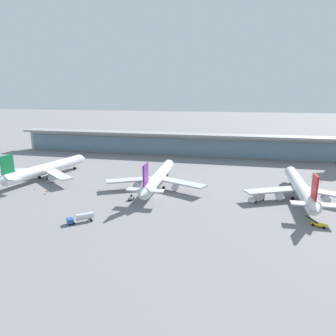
{
  "coord_description": "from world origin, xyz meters",
  "views": [
    {
      "loc": [
        31.13,
        -117.41,
        41.88
      ],
      "look_at": [
        0.0,
        21.21,
        7.21
      ],
      "focal_mm": 32.98,
      "sensor_mm": 36.0,
      "label": 1
    }
  ],
  "objects_px": {
    "service_truck_mid_apron_white": "(257,197)",
    "safety_cone_delta": "(47,191)",
    "safety_cone_bravo": "(45,194)",
    "service_truck_under_wing_grey": "(131,198)",
    "airliner_left_stand": "(45,169)",
    "airliner_centre_stand": "(158,177)",
    "service_truck_near_nose_blue": "(81,217)",
    "service_truck_by_tail_yellow": "(319,224)",
    "airliner_right_stand": "(301,188)",
    "safety_cone_alpha": "(34,189)",
    "safety_cone_echo": "(46,191)"
  },
  "relations": [
    {
      "from": "service_truck_mid_apron_white",
      "to": "safety_cone_delta",
      "type": "distance_m",
      "value": 88.71
    },
    {
      "from": "safety_cone_bravo",
      "to": "service_truck_mid_apron_white",
      "type": "bearing_deg",
      "value": 7.19
    },
    {
      "from": "service_truck_under_wing_grey",
      "to": "safety_cone_bravo",
      "type": "bearing_deg",
      "value": -177.34
    },
    {
      "from": "airliner_left_stand",
      "to": "airliner_centre_stand",
      "type": "relative_size",
      "value": 0.99
    },
    {
      "from": "safety_cone_delta",
      "to": "safety_cone_bravo",
      "type": "bearing_deg",
      "value": -73.71
    },
    {
      "from": "airliner_left_stand",
      "to": "service_truck_near_nose_blue",
      "type": "relative_size",
      "value": 7.24
    },
    {
      "from": "airliner_left_stand",
      "to": "service_truck_by_tail_yellow",
      "type": "relative_size",
      "value": 8.83
    },
    {
      "from": "airliner_left_stand",
      "to": "service_truck_under_wing_grey",
      "type": "xyz_separation_m",
      "value": [
        52.43,
        -20.95,
        -4.06
      ]
    },
    {
      "from": "airliner_centre_stand",
      "to": "airliner_right_stand",
      "type": "relative_size",
      "value": 1.0
    },
    {
      "from": "safety_cone_delta",
      "to": "service_truck_by_tail_yellow",
      "type": "bearing_deg",
      "value": -6.74
    },
    {
      "from": "airliner_left_stand",
      "to": "safety_cone_alpha",
      "type": "xyz_separation_m",
      "value": [
        5.74,
        -17.41,
        -4.62
      ]
    },
    {
      "from": "service_truck_near_nose_blue",
      "to": "safety_cone_delta",
      "type": "bearing_deg",
      "value": 139.18
    },
    {
      "from": "service_truck_under_wing_grey",
      "to": "airliner_centre_stand",
      "type": "bearing_deg",
      "value": 70.48
    },
    {
      "from": "service_truck_near_nose_blue",
      "to": "safety_cone_alpha",
      "type": "relative_size",
      "value": 11.54
    },
    {
      "from": "service_truck_mid_apron_white",
      "to": "safety_cone_alpha",
      "type": "xyz_separation_m",
      "value": [
        -96.08,
        -5.71,
        -1.37
      ]
    },
    {
      "from": "safety_cone_bravo",
      "to": "safety_cone_delta",
      "type": "relative_size",
      "value": 1.0
    },
    {
      "from": "airliner_right_stand",
      "to": "service_truck_near_nose_blue",
      "type": "height_order",
      "value": "airliner_right_stand"
    },
    {
      "from": "service_truck_by_tail_yellow",
      "to": "safety_cone_alpha",
      "type": "bearing_deg",
      "value": 172.73
    },
    {
      "from": "safety_cone_alpha",
      "to": "service_truck_mid_apron_white",
      "type": "bearing_deg",
      "value": 3.4
    },
    {
      "from": "service_truck_by_tail_yellow",
      "to": "safety_cone_bravo",
      "type": "xyz_separation_m",
      "value": [
        -105.37,
        9.24,
        -0.49
      ]
    },
    {
      "from": "airliner_left_stand",
      "to": "safety_cone_alpha",
      "type": "relative_size",
      "value": 83.59
    },
    {
      "from": "service_truck_near_nose_blue",
      "to": "safety_cone_alpha",
      "type": "height_order",
      "value": "service_truck_near_nose_blue"
    },
    {
      "from": "service_truck_under_wing_grey",
      "to": "service_truck_mid_apron_white",
      "type": "xyz_separation_m",
      "value": [
        49.39,
        9.25,
        0.82
      ]
    },
    {
      "from": "safety_cone_bravo",
      "to": "airliner_left_stand",
      "type": "bearing_deg",
      "value": 122.41
    },
    {
      "from": "service_truck_under_wing_grey",
      "to": "safety_cone_alpha",
      "type": "relative_size",
      "value": 4.16
    },
    {
      "from": "airliner_centre_stand",
      "to": "service_truck_by_tail_yellow",
      "type": "xyz_separation_m",
      "value": [
        60.92,
        -29.2,
        -4.13
      ]
    },
    {
      "from": "service_truck_mid_apron_white",
      "to": "safety_cone_bravo",
      "type": "height_order",
      "value": "service_truck_mid_apron_white"
    },
    {
      "from": "airliner_right_stand",
      "to": "safety_cone_bravo",
      "type": "bearing_deg",
      "value": -170.5
    },
    {
      "from": "service_truck_by_tail_yellow",
      "to": "safety_cone_echo",
      "type": "height_order",
      "value": "service_truck_by_tail_yellow"
    },
    {
      "from": "airliner_right_stand",
      "to": "service_truck_mid_apron_white",
      "type": "xyz_separation_m",
      "value": [
        -16.88,
        -6.43,
        -3.25
      ]
    },
    {
      "from": "service_truck_mid_apron_white",
      "to": "safety_cone_alpha",
      "type": "bearing_deg",
      "value": -176.6
    },
    {
      "from": "airliner_left_stand",
      "to": "safety_cone_bravo",
      "type": "xyz_separation_m",
      "value": [
        14.43,
        -22.72,
        -4.62
      ]
    },
    {
      "from": "airliner_left_stand",
      "to": "service_truck_near_nose_blue",
      "type": "xyz_separation_m",
      "value": [
        43.59,
        -45.43,
        -3.23
      ]
    },
    {
      "from": "airliner_left_stand",
      "to": "service_truck_under_wing_grey",
      "type": "height_order",
      "value": "airliner_left_stand"
    },
    {
      "from": "airliner_right_stand",
      "to": "safety_cone_alpha",
      "type": "xyz_separation_m",
      "value": [
        -112.96,
        -12.15,
        -4.62
      ]
    },
    {
      "from": "airliner_right_stand",
      "to": "safety_cone_echo",
      "type": "bearing_deg",
      "value": -172.87
    },
    {
      "from": "service_truck_under_wing_grey",
      "to": "safety_cone_echo",
      "type": "distance_m",
      "value": 39.98
    },
    {
      "from": "safety_cone_alpha",
      "to": "safety_cone_bravo",
      "type": "distance_m",
      "value": 10.19
    },
    {
      "from": "airliner_left_stand",
      "to": "safety_cone_delta",
      "type": "bearing_deg",
      "value": -55.24
    },
    {
      "from": "service_truck_near_nose_blue",
      "to": "service_truck_under_wing_grey",
      "type": "relative_size",
      "value": 2.78
    },
    {
      "from": "service_truck_by_tail_yellow",
      "to": "airliner_left_stand",
      "type": "bearing_deg",
      "value": 165.06
    },
    {
      "from": "service_truck_under_wing_grey",
      "to": "safety_cone_echo",
      "type": "bearing_deg",
      "value": 176.55
    },
    {
      "from": "airliner_centre_stand",
      "to": "service_truck_by_tail_yellow",
      "type": "relative_size",
      "value": 8.88
    },
    {
      "from": "service_truck_mid_apron_white",
      "to": "safety_cone_alpha",
      "type": "height_order",
      "value": "service_truck_mid_apron_white"
    },
    {
      "from": "safety_cone_alpha",
      "to": "airliner_centre_stand",
      "type": "bearing_deg",
      "value": 15.42
    },
    {
      "from": "service_truck_mid_apron_white",
      "to": "safety_cone_echo",
      "type": "xyz_separation_m",
      "value": [
        -89.29,
        -6.85,
        -1.37
      ]
    },
    {
      "from": "airliner_left_stand",
      "to": "service_truck_mid_apron_white",
      "type": "height_order",
      "value": "airliner_left_stand"
    },
    {
      "from": "service_truck_mid_apron_white",
      "to": "safety_cone_alpha",
      "type": "relative_size",
      "value": 9.9
    },
    {
      "from": "airliner_right_stand",
      "to": "service_truck_by_tail_yellow",
      "type": "distance_m",
      "value": 27.03
    },
    {
      "from": "service_truck_under_wing_grey",
      "to": "safety_cone_bravo",
      "type": "xyz_separation_m",
      "value": [
        -38.0,
        -1.77,
        -0.56
      ]
    }
  ]
}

